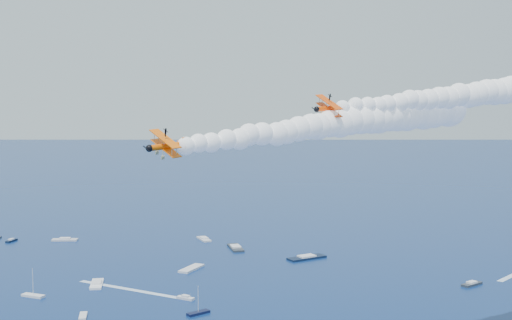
{
  "coord_description": "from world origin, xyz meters",
  "views": [
    {
      "loc": [
        13.2,
        -88.73,
        57.73
      ],
      "look_at": [
        10.84,
        24.39,
        47.65
      ],
      "focal_mm": 45.97,
      "sensor_mm": 36.0,
      "label": 1
    }
  ],
  "objects": [
    {
      "name": "biplane_lead",
      "position": [
        24.59,
        34.95,
        56.53
      ],
      "size": [
        9.94,
        10.92,
        7.49
      ],
      "primitive_type": null,
      "rotation": [
        -0.37,
        0.07,
        3.62
      ],
      "color": "#F24705"
    },
    {
      "name": "boat_wakes",
      "position": [
        -8.49,
        84.75,
        0.03
      ],
      "size": [
        212.98,
        154.36,
        0.04
      ],
      "color": "white",
      "rests_on": "ground"
    },
    {
      "name": "biplane_trail",
      "position": [
        -2.91,
        13.82,
        50.76
      ],
      "size": [
        11.05,
        11.67,
        7.63
      ],
      "primitive_type": null,
      "rotation": [
        -0.33,
        0.07,
        3.78
      ],
      "color": "#FD6105"
    },
    {
      "name": "smoke_trail_lead",
      "position": [
        56.08,
        51.35,
        59.28
      ],
      "size": [
        75.06,
        63.32,
        12.96
      ],
      "primitive_type": null,
      "rotation": [
        0.0,
        0.0,
        3.62
      ],
      "color": "white"
    },
    {
      "name": "smoke_trail_trail",
      "position": [
        25.67,
        34.88,
        53.51
      ],
      "size": [
        75.43,
        72.51,
        12.96
      ],
      "primitive_type": null,
      "rotation": [
        0.0,
        0.0,
        3.78
      ],
      "color": "white"
    },
    {
      "name": "spectator_boats",
      "position": [
        -3.84,
        112.55,
        0.35
      ],
      "size": [
        226.59,
        160.14,
        0.7
      ],
      "color": "#333944",
      "rests_on": "ground"
    }
  ]
}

